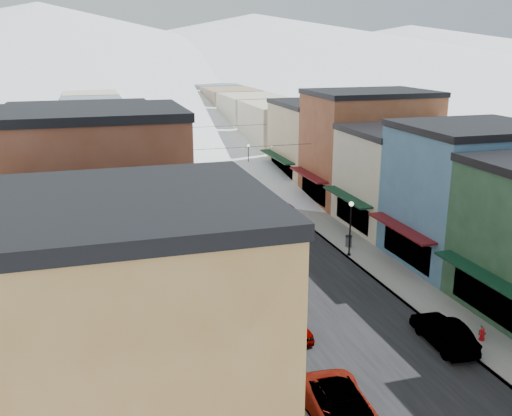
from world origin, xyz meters
TOP-DOWN VIEW (x-y plane):
  - road at (0.00, 60.00)m, footprint 10.00×160.00m
  - sidewalk_left at (-6.60, 60.00)m, footprint 3.20×160.00m
  - sidewalk_right at (6.60, 60.00)m, footprint 3.20×160.00m
  - curb_left at (-5.05, 60.00)m, footprint 0.10×160.00m
  - curb_right at (5.05, 60.00)m, footprint 0.10×160.00m
  - bldg_l_yellow at (-13.19, 4.00)m, footprint 11.30×8.70m
  - bldg_l_cream at (-13.19, 12.50)m, footprint 11.30×8.20m
  - bldg_l_brick_near at (-13.69, 20.50)m, footprint 12.30×8.20m
  - bldg_l_grayblue at (-13.19, 29.00)m, footprint 11.30×9.20m
  - bldg_l_brick_far at (-14.19, 38.00)m, footprint 13.30×9.20m
  - bldg_l_tan at (-13.19, 48.00)m, footprint 11.30×11.20m
  - bldg_r_blue at (13.19, 21.00)m, footprint 11.30×9.20m
  - bldg_r_cream at (13.69, 30.00)m, footprint 12.30×9.20m
  - bldg_r_brick_far at (14.19, 39.00)m, footprint 13.30×9.20m
  - bldg_r_tan at (13.19, 49.00)m, footprint 11.30×11.20m
  - distant_blocks at (0.00, 83.00)m, footprint 34.00×55.00m
  - mountain_ridge at (-19.47, 277.18)m, footprint 670.00×340.00m
  - overhead_cables at (0.00, 47.50)m, footprint 16.40×15.04m
  - car_white_suv at (-4.02, 5.51)m, footprint 3.04×6.02m
  - car_silver_sedan at (-3.50, 14.04)m, footprint 1.96×4.33m
  - car_dark_hatch at (-3.50, 30.83)m, footprint 2.22×5.14m
  - car_silver_wagon at (-4.30, 47.44)m, footprint 2.96×6.00m
  - car_green_sedan at (4.30, 10.45)m, footprint 1.88×4.77m
  - car_gray_suv at (3.59, 34.99)m, footprint 1.99×4.93m
  - car_black_sedan at (3.50, 49.75)m, footprint 2.39×4.80m
  - car_lane_silver at (-0.60, 60.25)m, footprint 2.00×4.32m
  - car_lane_white at (1.04, 72.83)m, footprint 2.99×5.31m
  - fire_hydrant at (6.54, 10.06)m, footprint 0.43×0.32m
  - trash_can at (6.02, 26.03)m, footprint 0.55×0.55m
  - streetlamp_near at (5.24, 24.29)m, footprint 0.36×0.36m
  - streetlamp_far at (5.46, 53.67)m, footprint 0.32×0.32m
  - planter_far at (6.89, 10.55)m, footprint 0.45×0.45m
  - snow_pile_near at (-4.88, 12.24)m, footprint 2.56×2.78m
  - snow_pile_mid at (-4.49, 31.79)m, footprint 2.20×2.55m
  - snow_pile_far at (-4.28, 43.90)m, footprint 2.46×2.72m

SIDE VIEW (x-z plane):
  - road at x=0.00m, z-range 0.00..0.01m
  - sidewalk_left at x=-6.60m, z-range 0.00..0.15m
  - sidewalk_right at x=6.60m, z-range 0.00..0.15m
  - curb_left at x=-5.05m, z-range 0.00..0.15m
  - curb_right at x=5.05m, z-range 0.00..0.15m
  - planter_far at x=6.89m, z-range 0.15..0.72m
  - snow_pile_mid at x=-4.49m, z-range -0.02..0.91m
  - fire_hydrant at x=6.54m, z-range 0.12..0.85m
  - snow_pile_far at x=-4.28m, z-range -0.02..1.02m
  - snow_pile_near at x=-4.88m, z-range -0.02..1.06m
  - trash_can at x=6.02m, z-range 0.16..1.09m
  - car_black_sedan at x=3.50m, z-range 0.00..1.34m
  - car_lane_white at x=1.04m, z-range 0.00..1.40m
  - car_lane_silver at x=-0.60m, z-range 0.00..1.44m
  - car_silver_sedan at x=-3.50m, z-range 0.00..1.44m
  - car_green_sedan at x=4.30m, z-range 0.00..1.55m
  - car_white_suv at x=-4.02m, z-range 0.00..1.63m
  - car_dark_hatch at x=-3.50m, z-range 0.00..1.65m
  - car_silver_wagon at x=-4.30m, z-range 0.00..1.68m
  - car_gray_suv at x=3.59m, z-range 0.00..1.68m
  - streetlamp_far at x=5.46m, z-range 0.65..4.51m
  - streetlamp_near at x=5.24m, z-range 0.72..5.05m
  - distant_blocks at x=0.00m, z-range 0.00..8.00m
  - bldg_r_cream at x=13.69m, z-range 0.01..9.01m
  - bldg_l_grayblue at x=-13.19m, z-range 0.01..9.01m
  - bldg_r_tan at x=13.19m, z-range 0.01..9.51m
  - bldg_l_cream at x=-13.19m, z-range 0.01..9.51m
  - bldg_l_tan at x=-13.19m, z-range 0.01..10.01m
  - bldg_r_blue at x=13.19m, z-range 0.01..10.51m
  - bldg_l_brick_far at x=-14.19m, z-range 0.01..11.01m
  - bldg_r_brick_far at x=14.19m, z-range 0.01..11.51m
  - bldg_l_yellow at x=-13.19m, z-range 0.01..11.51m
  - overhead_cables at x=0.00m, z-range 6.18..6.22m
  - bldg_l_brick_near at x=-13.69m, z-range 0.01..12.51m
  - mountain_ridge at x=-19.47m, z-range -2.64..31.36m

